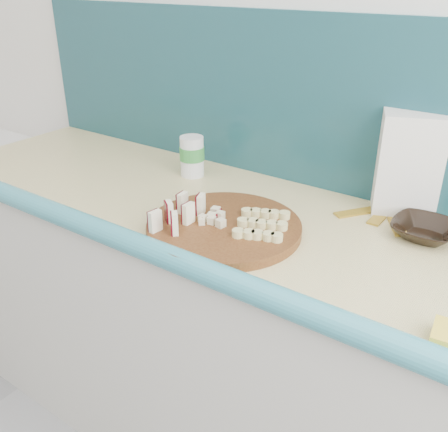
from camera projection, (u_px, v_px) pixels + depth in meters
kitchen_counter at (250, 346)px, 1.55m from camera, size 2.20×0.63×0.91m
backsplash at (308, 103)px, 1.45m from camera, size 2.20×0.02×0.50m
cutting_board at (224, 227)px, 1.26m from camera, size 0.51×0.51×0.02m
apple_wedges at (178, 212)px, 1.25m from camera, size 0.09×0.18×0.05m
apple_chunks at (215, 219)px, 1.26m from camera, size 0.06×0.06×0.02m
banana_slices at (262, 224)px, 1.24m from camera, size 0.16×0.17×0.02m
brown_bowl at (425, 231)px, 1.23m from camera, size 0.16×0.16×0.04m
flour_bag at (409, 164)px, 1.32m from camera, size 0.19×0.16×0.27m
canister at (192, 155)px, 1.59m from camera, size 0.08×0.08×0.13m
banana_peel at (379, 216)px, 1.34m from camera, size 0.21×0.17×0.01m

